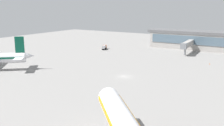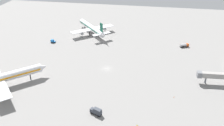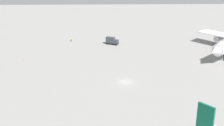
{
  "view_description": "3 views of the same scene",
  "coord_description": "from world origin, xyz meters",
  "px_view_note": "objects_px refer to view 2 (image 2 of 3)",
  "views": [
    {
      "loc": [
        -45.0,
        81.44,
        25.62
      ],
      "look_at": [
        0.43,
        7.95,
        6.59
      ],
      "focal_mm": 41.73,
      "sensor_mm": 36.0,
      "label": 1
    },
    {
      "loc": [
        -126.1,
        -25.73,
        72.54
      ],
      "look_at": [
        1.64,
        -2.65,
        3.21
      ],
      "focal_mm": 39.63,
      "sensor_mm": 36.0,
      "label": 2
    },
    {
      "loc": [
        94.07,
        -6.78,
        41.79
      ],
      "look_at": [
        -6.89,
        -4.16,
        4.09
      ],
      "focal_mm": 50.71,
      "sensor_mm": 36.0,
      "label": 3
    }
  ],
  "objects_px": {
    "airplane_taxiing": "(0,79)",
    "fuel_truck": "(184,45)",
    "airplane_at_gate": "(92,28)",
    "ground_crew_worker": "(137,126)",
    "safety_cone_near_gate": "(174,97)",
    "catering_truck": "(96,111)",
    "baggage_tug": "(53,41)"
  },
  "relations": [
    {
      "from": "airplane_taxiing",
      "to": "ground_crew_worker",
      "type": "bearing_deg",
      "value": -56.42
    },
    {
      "from": "fuel_truck",
      "to": "airplane_at_gate",
      "type": "bearing_deg",
      "value": 144.83
    },
    {
      "from": "airplane_taxiing",
      "to": "catering_truck",
      "type": "bearing_deg",
      "value": -55.51
    },
    {
      "from": "fuel_truck",
      "to": "baggage_tug",
      "type": "xyz_separation_m",
      "value": [
        -8.89,
        94.67,
        -0.23
      ]
    },
    {
      "from": "baggage_tug",
      "to": "safety_cone_near_gate",
      "type": "bearing_deg",
      "value": 151.9
    },
    {
      "from": "airplane_at_gate",
      "to": "baggage_tug",
      "type": "xyz_separation_m",
      "value": [
        -22.65,
        23.92,
        -3.78
      ]
    },
    {
      "from": "airplane_at_gate",
      "to": "airplane_taxiing",
      "type": "height_order",
      "value": "airplane_taxiing"
    },
    {
      "from": "catering_truck",
      "to": "safety_cone_near_gate",
      "type": "xyz_separation_m",
      "value": [
        19.33,
        -34.82,
        -1.4
      ]
    },
    {
      "from": "fuel_truck",
      "to": "baggage_tug",
      "type": "bearing_deg",
      "value": 161.2
    },
    {
      "from": "fuel_truck",
      "to": "ground_crew_worker",
      "type": "distance_m",
      "value": 91.13
    },
    {
      "from": "airplane_taxiing",
      "to": "fuel_truck",
      "type": "relative_size",
      "value": 6.16
    },
    {
      "from": "airplane_at_gate",
      "to": "ground_crew_worker",
      "type": "bearing_deg",
      "value": 163.49
    },
    {
      "from": "baggage_tug",
      "to": "catering_truck",
      "type": "relative_size",
      "value": 0.57
    },
    {
      "from": "airplane_taxiing",
      "to": "baggage_tug",
      "type": "xyz_separation_m",
      "value": [
        61.13,
        -3.45,
        -4.38
      ]
    },
    {
      "from": "baggage_tug",
      "to": "airplane_taxiing",
      "type": "bearing_deg",
      "value": 90.97
    },
    {
      "from": "fuel_truck",
      "to": "catering_truck",
      "type": "distance_m",
      "value": 93.25
    },
    {
      "from": "catering_truck",
      "to": "ground_crew_worker",
      "type": "distance_m",
      "value": 19.49
    },
    {
      "from": "airplane_taxiing",
      "to": "baggage_tug",
      "type": "distance_m",
      "value": 61.38
    },
    {
      "from": "baggage_tug",
      "to": "ground_crew_worker",
      "type": "distance_m",
      "value": 104.64
    },
    {
      "from": "airplane_taxiing",
      "to": "ground_crew_worker",
      "type": "height_order",
      "value": "airplane_taxiing"
    },
    {
      "from": "catering_truck",
      "to": "airplane_at_gate",
      "type": "bearing_deg",
      "value": -50.79
    },
    {
      "from": "airplane_taxiing",
      "to": "catering_truck",
      "type": "distance_m",
      "value": 55.31
    },
    {
      "from": "safety_cone_near_gate",
      "to": "catering_truck",
      "type": "bearing_deg",
      "value": 119.03
    },
    {
      "from": "airplane_at_gate",
      "to": "fuel_truck",
      "type": "xyz_separation_m",
      "value": [
        -13.76,
        -70.75,
        -3.55
      ]
    },
    {
      "from": "safety_cone_near_gate",
      "to": "ground_crew_worker",
      "type": "bearing_deg",
      "value": 146.91
    },
    {
      "from": "airplane_at_gate",
      "to": "safety_cone_near_gate",
      "type": "distance_m",
      "value": 98.14
    },
    {
      "from": "fuel_truck",
      "to": "safety_cone_near_gate",
      "type": "xyz_separation_m",
      "value": [
        -62.74,
        9.45,
        -1.09
      ]
    },
    {
      "from": "airplane_taxiing",
      "to": "fuel_truck",
      "type": "bearing_deg",
      "value": -7.39
    },
    {
      "from": "catering_truck",
      "to": "ground_crew_worker",
      "type": "xyz_separation_m",
      "value": [
        -5.4,
        -18.7,
        -0.85
      ]
    },
    {
      "from": "airplane_at_gate",
      "to": "fuel_truck",
      "type": "relative_size",
      "value": 5.62
    },
    {
      "from": "fuel_truck",
      "to": "ground_crew_worker",
      "type": "height_order",
      "value": "fuel_truck"
    },
    {
      "from": "airplane_taxiing",
      "to": "catering_truck",
      "type": "relative_size",
      "value": 6.82
    }
  ]
}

